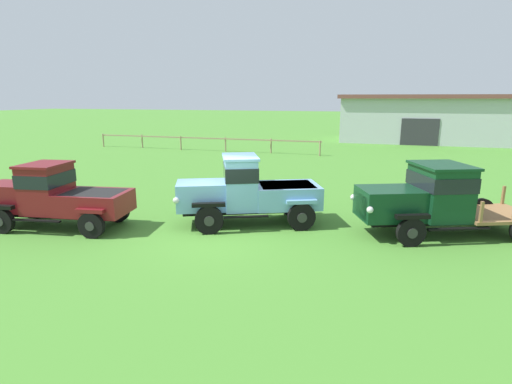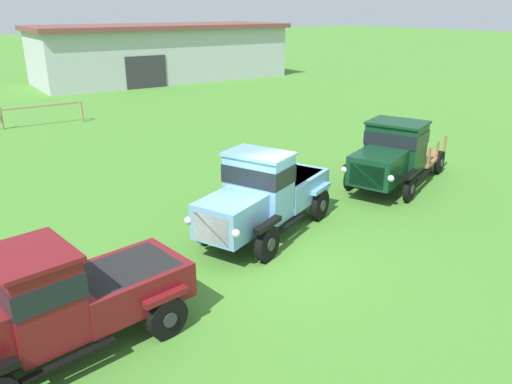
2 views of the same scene
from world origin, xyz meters
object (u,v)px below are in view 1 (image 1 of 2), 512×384
(farm_shed, at_px, (451,119))
(vintage_truck_midrow_center, at_px, (430,198))
(vintage_truck_second_in_line, at_px, (248,191))
(vintage_truck_foreground_near, at_px, (55,196))

(farm_shed, relative_size, vintage_truck_midrow_center, 3.61)
(vintage_truck_second_in_line, bearing_deg, vintage_truck_foreground_near, -159.48)
(farm_shed, distance_m, vintage_truck_foreground_near, 36.40)
(vintage_truck_second_in_line, bearing_deg, vintage_truck_midrow_center, 6.36)
(vintage_truck_second_in_line, relative_size, vintage_truck_midrow_center, 0.87)
(vintage_truck_foreground_near, relative_size, vintage_truck_second_in_line, 1.00)
(vintage_truck_second_in_line, bearing_deg, farm_shed, 70.69)
(vintage_truck_foreground_near, bearing_deg, vintage_truck_second_in_line, 20.52)
(farm_shed, distance_m, vintage_truck_second_in_line, 32.01)
(vintage_truck_foreground_near, relative_size, vintage_truck_midrow_center, 0.87)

